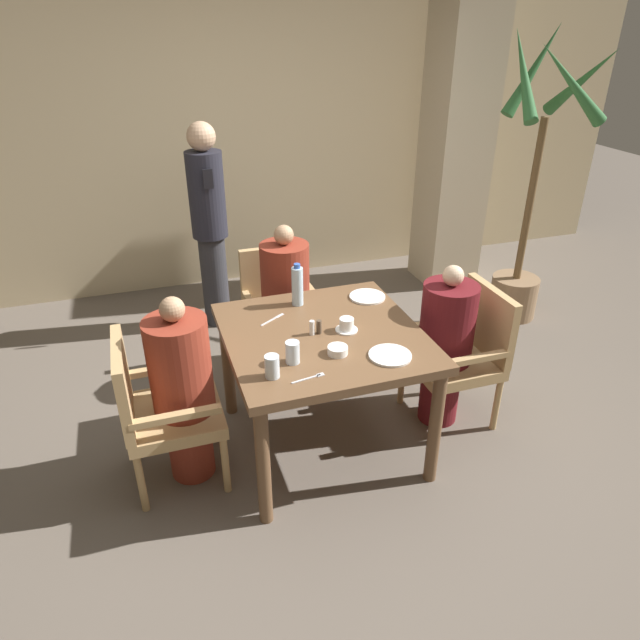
{
  "coord_description": "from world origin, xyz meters",
  "views": [
    {
      "loc": [
        -0.86,
        -2.53,
        2.27
      ],
      "look_at": [
        0.0,
        0.05,
        0.8
      ],
      "focal_mm": 32.0,
      "sensor_mm": 36.0,
      "label": 1
    }
  ],
  "objects_px": {
    "potted_palm": "(526,224)",
    "teacup_with_saucer": "(347,325)",
    "chair_left_side": "(158,407)",
    "water_bottle": "(297,286)",
    "glass_tall_mid": "(293,352)",
    "glass_tall_near": "(272,367)",
    "chair_far_side": "(281,306)",
    "diner_in_far_chair": "(286,302)",
    "diner_in_right_chair": "(445,345)",
    "plate_main_left": "(367,297)",
    "bowl_small": "(337,350)",
    "plate_main_right": "(390,355)",
    "diner_in_left_chair": "(183,389)",
    "chair_right_side": "(464,350)",
    "standing_host": "(209,222)"
  },
  "relations": [
    {
      "from": "potted_palm",
      "to": "teacup_with_saucer",
      "type": "bearing_deg",
      "value": -150.9
    },
    {
      "from": "plate_main_left",
      "to": "plate_main_right",
      "type": "bearing_deg",
      "value": -102.95
    },
    {
      "from": "plate_main_right",
      "to": "diner_in_right_chair",
      "type": "bearing_deg",
      "value": 32.56
    },
    {
      "from": "diner_in_right_chair",
      "to": "water_bottle",
      "type": "height_order",
      "value": "diner_in_right_chair"
    },
    {
      "from": "chair_left_side",
      "to": "diner_in_right_chair",
      "type": "distance_m",
      "value": 1.67
    },
    {
      "from": "chair_right_side",
      "to": "glass_tall_near",
      "type": "height_order",
      "value": "glass_tall_near"
    },
    {
      "from": "plate_main_right",
      "to": "chair_far_side",
      "type": "bearing_deg",
      "value": 100.92
    },
    {
      "from": "diner_in_far_chair",
      "to": "plate_main_right",
      "type": "bearing_deg",
      "value": -77.79
    },
    {
      "from": "plate_main_left",
      "to": "teacup_with_saucer",
      "type": "relative_size",
      "value": 1.77
    },
    {
      "from": "potted_palm",
      "to": "chair_left_side",
      "type": "bearing_deg",
      "value": -160.37
    },
    {
      "from": "chair_left_side",
      "to": "water_bottle",
      "type": "height_order",
      "value": "water_bottle"
    },
    {
      "from": "chair_far_side",
      "to": "potted_palm",
      "type": "xyz_separation_m",
      "value": [
        2.05,
        0.14,
        0.33
      ]
    },
    {
      "from": "chair_left_side",
      "to": "bowl_small",
      "type": "distance_m",
      "value": 0.97
    },
    {
      "from": "diner_in_far_chair",
      "to": "standing_host",
      "type": "xyz_separation_m",
      "value": [
        -0.34,
        0.94,
        0.3
      ]
    },
    {
      "from": "diner_in_right_chair",
      "to": "plate_main_right",
      "type": "distance_m",
      "value": 0.66
    },
    {
      "from": "diner_in_left_chair",
      "to": "chair_right_side",
      "type": "bearing_deg",
      "value": -0.0
    },
    {
      "from": "chair_far_side",
      "to": "chair_right_side",
      "type": "bearing_deg",
      "value": -45.35
    },
    {
      "from": "standing_host",
      "to": "plate_main_left",
      "type": "xyz_separation_m",
      "value": [
        0.73,
        -1.39,
        -0.1
      ]
    },
    {
      "from": "bowl_small",
      "to": "water_bottle",
      "type": "height_order",
      "value": "water_bottle"
    },
    {
      "from": "diner_in_left_chair",
      "to": "water_bottle",
      "type": "xyz_separation_m",
      "value": [
        0.73,
        0.37,
        0.32
      ]
    },
    {
      "from": "potted_palm",
      "to": "diner_in_left_chair",
      "type": "bearing_deg",
      "value": -159.5
    },
    {
      "from": "glass_tall_near",
      "to": "diner_in_far_chair",
      "type": "bearing_deg",
      "value": 71.77
    },
    {
      "from": "teacup_with_saucer",
      "to": "potted_palm",
      "type": "bearing_deg",
      "value": 29.1
    },
    {
      "from": "glass_tall_near",
      "to": "glass_tall_mid",
      "type": "height_order",
      "value": "same"
    },
    {
      "from": "plate_main_left",
      "to": "teacup_with_saucer",
      "type": "bearing_deg",
      "value": -127.77
    },
    {
      "from": "chair_right_side",
      "to": "glass_tall_mid",
      "type": "height_order",
      "value": "glass_tall_mid"
    },
    {
      "from": "chair_far_side",
      "to": "water_bottle",
      "type": "height_order",
      "value": "water_bottle"
    },
    {
      "from": "chair_left_side",
      "to": "glass_tall_mid",
      "type": "distance_m",
      "value": 0.78
    },
    {
      "from": "diner_in_right_chair",
      "to": "plate_main_right",
      "type": "relative_size",
      "value": 4.8
    },
    {
      "from": "potted_palm",
      "to": "bowl_small",
      "type": "xyz_separation_m",
      "value": [
        -2.05,
        -1.28,
        -0.03
      ]
    },
    {
      "from": "diner_in_far_chair",
      "to": "diner_in_right_chair",
      "type": "height_order",
      "value": "diner_in_far_chair"
    },
    {
      "from": "diner_in_far_chair",
      "to": "diner_in_right_chair",
      "type": "xyz_separation_m",
      "value": [
        0.77,
        -0.78,
        -0.03
      ]
    },
    {
      "from": "standing_host",
      "to": "water_bottle",
      "type": "bearing_deg",
      "value": -77.13
    },
    {
      "from": "teacup_with_saucer",
      "to": "standing_host",
      "type": "bearing_deg",
      "value": 105.11
    },
    {
      "from": "glass_tall_mid",
      "to": "chair_right_side",
      "type": "bearing_deg",
      "value": 11.57
    },
    {
      "from": "plate_main_left",
      "to": "plate_main_right",
      "type": "distance_m",
      "value": 0.68
    },
    {
      "from": "diner_in_left_chair",
      "to": "bowl_small",
      "type": "distance_m",
      "value": 0.83
    },
    {
      "from": "diner_in_right_chair",
      "to": "diner_in_far_chair",
      "type": "bearing_deg",
      "value": 134.58
    },
    {
      "from": "chair_left_side",
      "to": "bowl_small",
      "type": "bearing_deg",
      "value": -14.26
    },
    {
      "from": "potted_palm",
      "to": "teacup_with_saucer",
      "type": "distance_m",
      "value": 2.2
    },
    {
      "from": "chair_left_side",
      "to": "plate_main_left",
      "type": "distance_m",
      "value": 1.36
    },
    {
      "from": "diner_in_left_chair",
      "to": "water_bottle",
      "type": "relative_size",
      "value": 4.21
    },
    {
      "from": "potted_palm",
      "to": "chair_far_side",
      "type": "bearing_deg",
      "value": -176.08
    },
    {
      "from": "chair_left_side",
      "to": "water_bottle",
      "type": "distance_m",
      "value": 1.03
    },
    {
      "from": "diner_in_left_chair",
      "to": "standing_host",
      "type": "xyz_separation_m",
      "value": [
        0.43,
        1.72,
        0.31
      ]
    },
    {
      "from": "bowl_small",
      "to": "glass_tall_mid",
      "type": "height_order",
      "value": "glass_tall_mid"
    },
    {
      "from": "teacup_with_saucer",
      "to": "diner_in_left_chair",
      "type": "bearing_deg",
      "value": 178.92
    },
    {
      "from": "glass_tall_near",
      "to": "glass_tall_mid",
      "type": "relative_size",
      "value": 1.0
    },
    {
      "from": "chair_right_side",
      "to": "plate_main_right",
      "type": "distance_m",
      "value": 0.79
    },
    {
      "from": "water_bottle",
      "to": "glass_tall_mid",
      "type": "height_order",
      "value": "water_bottle"
    }
  ]
}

